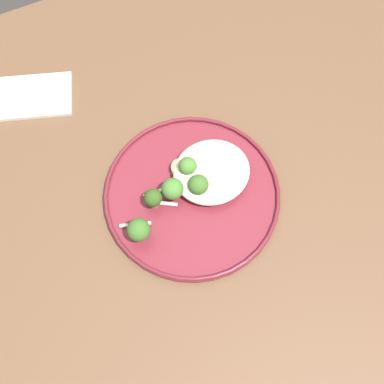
{
  "coord_description": "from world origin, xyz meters",
  "views": [
    {
      "loc": [
        -0.17,
        -0.29,
        1.49
      ],
      "look_at": [
        -0.04,
        -0.01,
        0.76
      ],
      "focal_mm": 45.54,
      "sensor_mm": 36.0,
      "label": 1
    }
  ],
  "objects": [
    {
      "name": "broccoli_floret_beside_noodles",
      "position": [
        -0.03,
        -0.01,
        0.78
      ],
      "size": [
        0.03,
        0.03,
        0.05
      ],
      "color": "#89A356",
      "rests_on": "dinner_plate"
    },
    {
      "name": "seared_scallop_left_edge",
      "position": [
        -0.04,
        0.04,
        0.76
      ],
      "size": [
        0.03,
        0.03,
        0.02
      ],
      "color": "#E5C689",
      "rests_on": "dinner_plate"
    },
    {
      "name": "noodle_bed",
      "position": [
        0.0,
        0.01,
        0.77
      ],
      "size": [
        0.13,
        0.12,
        0.04
      ],
      "color": "beige",
      "rests_on": "dinner_plate"
    },
    {
      "name": "seared_scallop_right_edge",
      "position": [
        0.01,
        -0.01,
        0.76
      ],
      "size": [
        0.03,
        0.03,
        0.01
      ],
      "color": "beige",
      "rests_on": "dinner_plate"
    },
    {
      "name": "broccoli_floret_front_edge",
      "position": [
        -0.03,
        0.02,
        0.78
      ],
      "size": [
        0.03,
        0.03,
        0.05
      ],
      "color": "#89A356",
      "rests_on": "dinner_plate"
    },
    {
      "name": "folded_napkin",
      "position": [
        -0.23,
        0.29,
        0.74
      ],
      "size": [
        0.17,
        0.13,
        0.01
      ],
      "primitive_type": "cube",
      "rotation": [
        0.0,
        0.0,
        -0.33
      ],
      "color": "silver",
      "rests_on": "wooden_dining_table"
    },
    {
      "name": "seared_scallop_tilted_round",
      "position": [
        -0.02,
        -0.01,
        0.76
      ],
      "size": [
        0.03,
        0.03,
        0.02
      ],
      "color": "#E5C689",
      "rests_on": "dinner_plate"
    },
    {
      "name": "onion_sliver_pale_crescent",
      "position": [
        -0.09,
        -0.01,
        0.75
      ],
      "size": [
        0.04,
        0.03,
        0.0
      ],
      "primitive_type": "cube",
      "rotation": [
        0.0,
        0.0,
        2.61
      ],
      "color": "silver",
      "rests_on": "dinner_plate"
    },
    {
      "name": "seared_scallop_large_seared",
      "position": [
        -0.04,
        0.01,
        0.76
      ],
      "size": [
        0.03,
        0.03,
        0.01
      ],
      "color": "#E5C689",
      "rests_on": "dinner_plate"
    },
    {
      "name": "ground",
      "position": [
        0.0,
        0.0,
        0.0
      ],
      "size": [
        6.0,
        6.0,
        0.0
      ],
      "primitive_type": "plane",
      "color": "#2D2B28"
    },
    {
      "name": "seared_scallop_half_hidden",
      "position": [
        0.02,
        0.02,
        0.76
      ],
      "size": [
        0.02,
        0.02,
        0.02
      ],
      "color": "beige",
      "rests_on": "dinner_plate"
    },
    {
      "name": "dinner_plate",
      "position": [
        -0.04,
        -0.01,
        0.75
      ],
      "size": [
        0.29,
        0.29,
        0.02
      ],
      "color": "maroon",
      "rests_on": "wooden_dining_table"
    },
    {
      "name": "seared_scallop_front_small",
      "position": [
        0.0,
        0.01,
        0.76
      ],
      "size": [
        0.04,
        0.04,
        0.01
      ],
      "color": "#DBB77A",
      "rests_on": "dinner_plate"
    },
    {
      "name": "broccoli_floret_near_rim",
      "position": [
        -0.11,
        0.0,
        0.78
      ],
      "size": [
        0.03,
        0.03,
        0.04
      ],
      "color": "#7A994C",
      "rests_on": "dinner_plate"
    },
    {
      "name": "wooden_dining_table",
      "position": [
        0.0,
        0.0,
        0.66
      ],
      "size": [
        1.4,
        1.0,
        0.74
      ],
      "color": "brown",
      "rests_on": "ground"
    },
    {
      "name": "broccoli_floret_tall_stalk",
      "position": [
        -0.15,
        -0.04,
        0.78
      ],
      "size": [
        0.04,
        0.04,
        0.05
      ],
      "color": "#7A994C",
      "rests_on": "dinner_plate"
    },
    {
      "name": "seared_scallop_tiny_bay",
      "position": [
        0.01,
        0.05,
        0.76
      ],
      "size": [
        0.03,
        0.03,
        0.01
      ],
      "color": "#DBB77A",
      "rests_on": "dinner_plate"
    },
    {
      "name": "broccoli_floret_split_head",
      "position": [
        -0.07,
        0.0,
        0.78
      ],
      "size": [
        0.04,
        0.04,
        0.05
      ],
      "color": "#89A356",
      "rests_on": "dinner_plate"
    },
    {
      "name": "onion_sliver_long_sliver",
      "position": [
        -0.15,
        -0.02,
        0.75
      ],
      "size": [
        0.05,
        0.02,
        0.0
      ],
      "primitive_type": "cube",
      "rotation": [
        0.0,
        0.0,
        2.81
      ],
      "color": "silver",
      "rests_on": "dinner_plate"
    },
    {
      "name": "onion_sliver_curled_piece",
      "position": [
        -0.09,
        0.02,
        0.75
      ],
      "size": [
        0.05,
        0.01,
        0.0
      ],
      "primitive_type": "cube",
      "rotation": [
        0.0,
        0.0,
        6.21
      ],
      "color": "silver",
      "rests_on": "dinner_plate"
    }
  ]
}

